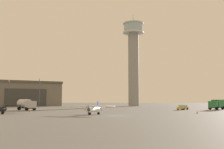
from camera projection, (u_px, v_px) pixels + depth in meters
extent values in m
plane|color=slate|center=(113.00, 115.00, 51.14)|extent=(400.00, 400.00, 0.00)
cylinder|color=gray|center=(134.00, 69.00, 126.10)|extent=(4.81, 4.81, 33.42)
cylinder|color=silver|center=(133.00, 33.00, 127.64)|extent=(9.55, 9.55, 0.60)
cylinder|color=#99B7C6|center=(133.00, 28.00, 127.84)|extent=(8.78, 8.78, 3.75)
cylinder|color=silver|center=(133.00, 24.00, 128.03)|extent=(9.55, 9.55, 0.50)
cylinder|color=#38383D|center=(133.00, 19.00, 128.24)|extent=(0.16, 0.16, 4.00)
cube|color=#6B665B|center=(22.00, 95.00, 124.08)|extent=(35.54, 31.36, 10.03)
cube|color=#4A4740|center=(22.00, 83.00, 124.58)|extent=(36.37, 32.19, 1.00)
cube|color=#38383A|center=(26.00, 98.00, 116.66)|extent=(14.56, 9.73, 7.52)
cylinder|color=white|center=(94.00, 109.00, 54.00)|extent=(2.17, 5.52, 1.08)
cone|color=#38383D|center=(88.00, 110.00, 51.21)|extent=(0.90, 0.92, 0.75)
cube|color=#38383D|center=(88.00, 110.00, 51.21)|extent=(0.10, 0.07, 1.65)
cube|color=white|center=(93.00, 106.00, 53.81)|extent=(8.76, 3.06, 0.17)
cylinder|color=#2847A8|center=(86.00, 108.00, 54.17)|extent=(0.85, 0.24, 1.18)
cylinder|color=#2847A8|center=(100.00, 108.00, 53.39)|extent=(0.85, 0.24, 1.18)
cube|color=#99B7C6|center=(92.00, 108.00, 53.03)|extent=(1.04, 1.11, 0.61)
cone|color=white|center=(98.00, 108.00, 56.80)|extent=(1.04, 1.36, 0.81)
cube|color=#2847A8|center=(98.00, 105.00, 56.86)|extent=(0.30, 0.96, 1.48)
cube|color=white|center=(98.00, 108.00, 56.81)|extent=(2.71, 1.30, 0.09)
cylinder|color=black|center=(90.00, 114.00, 51.94)|extent=(0.54, 0.25, 0.52)
cylinder|color=black|center=(89.00, 113.00, 54.36)|extent=(0.54, 0.25, 0.52)
cylinder|color=black|center=(98.00, 113.00, 53.83)|extent=(0.54, 0.25, 0.52)
cone|color=#38383D|center=(4.00, 109.00, 54.38)|extent=(1.11, 1.11, 0.77)
cube|color=#38383D|center=(4.00, 109.00, 54.38)|extent=(0.10, 0.10, 1.69)
cylinder|color=teal|center=(6.00, 107.00, 57.34)|extent=(0.63, 0.70, 1.21)
cube|color=#99B7C6|center=(0.00, 107.00, 55.78)|extent=(1.32, 1.31, 0.62)
cylinder|color=black|center=(2.00, 113.00, 54.91)|extent=(0.46, 0.50, 0.53)
cylinder|color=black|center=(3.00, 112.00, 57.25)|extent=(0.46, 0.50, 0.53)
cube|color=#38383D|center=(217.00, 108.00, 80.71)|extent=(5.36, 5.77, 0.24)
cube|color=#287A42|center=(213.00, 104.00, 79.27)|extent=(2.80, 2.75, 1.76)
cube|color=#99B7C6|center=(212.00, 103.00, 78.75)|extent=(1.48, 1.31, 0.88)
cube|color=#287A42|center=(218.00, 103.00, 81.52)|extent=(4.37, 4.55, 2.15)
cylinder|color=black|center=(217.00, 108.00, 78.50)|extent=(0.93, 0.87, 1.00)
cylinder|color=black|center=(210.00, 108.00, 79.92)|extent=(0.93, 0.87, 1.00)
cylinder|color=black|center=(223.00, 108.00, 81.27)|extent=(0.93, 0.87, 1.00)
cylinder|color=black|center=(216.00, 108.00, 82.69)|extent=(0.93, 0.87, 1.00)
cube|color=#38383D|center=(26.00, 108.00, 76.08)|extent=(6.39, 5.93, 0.24)
cube|color=#B7BABF|center=(31.00, 104.00, 74.45)|extent=(3.04, 3.10, 1.80)
cube|color=#99B7C6|center=(32.00, 103.00, 73.85)|extent=(1.43, 1.63, 0.90)
cylinder|color=#B7BABF|center=(25.00, 103.00, 76.97)|extent=(4.95, 4.74, 2.30)
cylinder|color=black|center=(34.00, 109.00, 75.16)|extent=(0.86, 0.93, 1.00)
cylinder|color=black|center=(27.00, 109.00, 73.62)|extent=(0.86, 0.93, 1.00)
cylinder|color=black|center=(26.00, 108.00, 78.28)|extent=(0.86, 0.93, 1.00)
cylinder|color=black|center=(19.00, 108.00, 76.74)|extent=(0.86, 0.93, 1.00)
cube|color=gold|center=(183.00, 108.00, 79.59)|extent=(3.75, 4.45, 0.55)
cube|color=#99B7C6|center=(183.00, 106.00, 79.80)|extent=(2.63, 2.83, 0.50)
cylinder|color=black|center=(184.00, 109.00, 77.98)|extent=(0.63, 0.49, 0.64)
cylinder|color=black|center=(178.00, 109.00, 78.99)|extent=(0.63, 0.49, 0.64)
cylinder|color=black|center=(187.00, 109.00, 80.14)|extent=(0.63, 0.49, 0.64)
cylinder|color=black|center=(182.00, 108.00, 81.15)|extent=(0.63, 0.49, 0.64)
cylinder|color=#38383D|center=(9.00, 94.00, 103.08)|extent=(0.18, 0.18, 9.65)
sphere|color=#F9E5B2|center=(9.00, 81.00, 103.54)|extent=(0.44, 0.44, 0.44)
cylinder|color=#38383D|center=(39.00, 94.00, 95.95)|extent=(0.18, 0.18, 9.94)
sphere|color=#F9E5B2|center=(40.00, 79.00, 96.42)|extent=(0.44, 0.44, 0.44)
cube|color=black|center=(197.00, 113.00, 58.96)|extent=(0.36, 0.36, 0.04)
cone|color=orange|center=(197.00, 112.00, 58.99)|extent=(0.30, 0.30, 0.54)
cylinder|color=white|center=(197.00, 112.00, 58.99)|extent=(0.21, 0.21, 0.08)
cube|color=black|center=(30.00, 112.00, 65.72)|extent=(0.36, 0.36, 0.04)
cone|color=orange|center=(30.00, 110.00, 65.75)|extent=(0.30, 0.30, 0.68)
cylinder|color=white|center=(30.00, 110.00, 65.75)|extent=(0.21, 0.21, 0.08)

